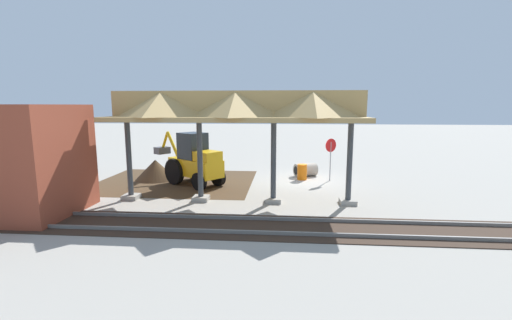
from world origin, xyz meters
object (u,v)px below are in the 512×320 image
(concrete_pipe, at_px, (306,170))
(brick_utility_building, at_px, (14,160))
(traffic_barrel, at_px, (302,172))
(stop_sign, at_px, (331,150))
(backhoe, at_px, (194,161))

(concrete_pipe, height_order, brick_utility_building, brick_utility_building)
(concrete_pipe, relative_size, traffic_barrel, 1.69)
(concrete_pipe, relative_size, brick_utility_building, 0.33)
(concrete_pipe, bearing_deg, traffic_barrel, 75.39)
(brick_utility_building, bearing_deg, traffic_barrel, -147.92)
(concrete_pipe, bearing_deg, stop_sign, 138.18)
(backhoe, bearing_deg, brick_utility_building, 44.82)
(backhoe, height_order, concrete_pipe, backhoe)
(traffic_barrel, bearing_deg, backhoe, 15.56)
(stop_sign, height_order, traffic_barrel, stop_sign)
(concrete_pipe, bearing_deg, brick_utility_building, 34.87)
(brick_utility_building, bearing_deg, stop_sign, -151.72)
(backhoe, bearing_deg, concrete_pipe, -156.90)
(traffic_barrel, bearing_deg, brick_utility_building, 32.08)
(stop_sign, height_order, brick_utility_building, brick_utility_building)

